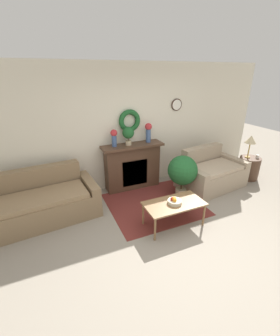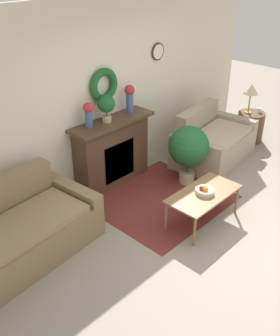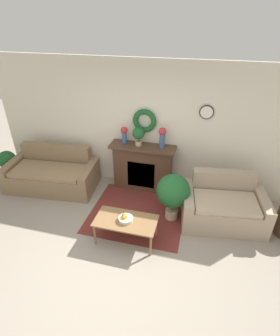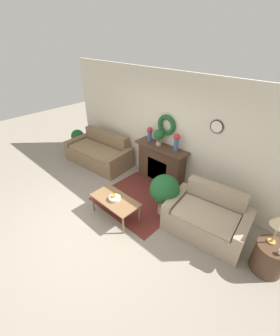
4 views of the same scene
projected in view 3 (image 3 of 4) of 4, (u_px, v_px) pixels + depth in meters
ground_plane at (113, 262)px, 4.13m from camera, size 16.00×16.00×0.00m
floor_rug at (137, 213)px, 5.15m from camera, size 1.80×1.63×0.01m
wall_back at (148, 128)px, 5.38m from camera, size 6.80×0.17×2.70m
fireplace at (143, 167)px, 5.64m from camera, size 1.36×0.41×1.04m
couch_left at (53, 174)px, 5.80m from camera, size 1.99×1.12×0.87m
loveseat_right at (223, 206)px, 4.82m from camera, size 1.59×1.11×0.88m
coffee_table at (126, 222)px, 4.34m from camera, size 1.03×0.53×0.44m
fruit_bowl at (125, 218)px, 4.29m from camera, size 0.24×0.24×0.12m
vase_on_mantel_left at (124, 134)px, 5.36m from camera, size 0.14×0.14×0.36m
vase_on_mantel_right at (162, 136)px, 5.17m from camera, size 0.15×0.15×0.43m
potted_plant_on_mantel at (138, 134)px, 5.26m from camera, size 0.25×0.25×0.40m
potted_plant_floor_by_couch at (8, 162)px, 6.04m from camera, size 0.41×0.41×0.69m
potted_plant_floor_by_loveseat at (173, 192)px, 4.73m from camera, size 0.62×0.62×0.93m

